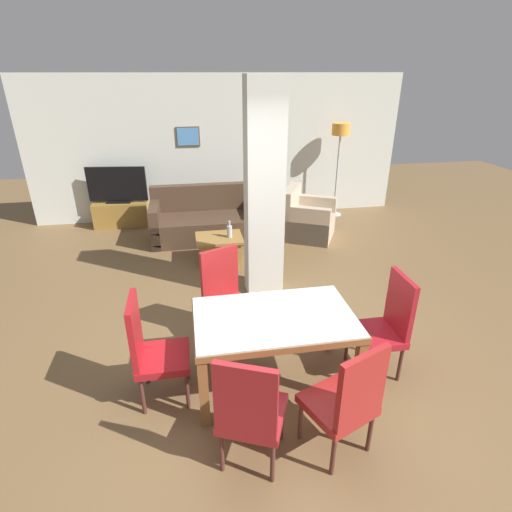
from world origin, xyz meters
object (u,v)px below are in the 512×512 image
object	(u,v)px
dining_chair_far_left	(225,294)
dining_chair_near_left	(250,410)
floor_lamp	(340,138)
armchair	(306,221)
tv_screen	(117,185)
dining_chair_near_right	(347,400)
dining_chair_head_left	(152,348)
dining_table	(274,331)
tv_stand	(121,214)
coffee_table	(220,249)
dining_chair_head_right	(386,323)
bottle	(230,231)
sofa	(207,221)

from	to	relation	value
dining_chair_far_left	dining_chair_near_left	bearing A→B (deg)	66.09
dining_chair_far_left	floor_lamp	world-z (taller)	floor_lamp
armchair	tv_screen	bearing A→B (deg)	-81.76
tv_screen	dining_chair_far_left	bearing A→B (deg)	119.47
dining_chair_near_right	tv_screen	world-z (taller)	tv_screen
dining_chair_head_left	armchair	distance (m)	4.31
dining_table	floor_lamp	xyz separation A→B (m)	(2.28, 4.60, 0.96)
tv_stand	coffee_table	bearing A→B (deg)	-49.30
floor_lamp	coffee_table	bearing A→B (deg)	-143.63
dining_chair_far_left	dining_chair_near_right	world-z (taller)	same
dining_chair_far_left	armchair	bearing A→B (deg)	-146.06
dining_chair_head_left	dining_chair_head_right	distance (m)	2.18
dining_chair_head_left	coffee_table	bearing A→B (deg)	163.13
dining_chair_head_left	tv_stand	bearing A→B (deg)	-169.40
tv_screen	dining_table	bearing A→B (deg)	119.73
dining_table	dining_chair_head_left	bearing A→B (deg)	180.00
dining_chair_near_left	armchair	world-z (taller)	dining_chair_near_left
bottle	tv_screen	distance (m)	2.76
tv_stand	floor_lamp	size ratio (longest dim) A/B	0.55
dining_chair_head_right	coffee_table	distance (m)	3.06
dining_chair_head_right	armchair	distance (m)	3.56
bottle	tv_stand	distance (m)	2.77
dining_chair_far_left	tv_screen	world-z (taller)	tv_screen
sofa	bottle	size ratio (longest dim) A/B	7.46
sofa	armchair	xyz separation A→B (m)	(1.74, -0.28, 0.01)
dining_table	sofa	world-z (taller)	sofa
coffee_table	floor_lamp	size ratio (longest dim) A/B	0.39
dining_chair_head_left	floor_lamp	distance (m)	5.79
dining_chair_head_right	dining_chair_near_right	size ratio (longest dim) A/B	1.00
dining_chair_head_right	floor_lamp	size ratio (longest dim) A/B	0.56
dining_chair_head_left	tv_stand	distance (m)	4.80
dining_table	tv_screen	distance (m)	5.11
dining_chair_far_left	floor_lamp	size ratio (longest dim) A/B	0.56
armchair	floor_lamp	size ratio (longest dim) A/B	0.63
armchair	tv_stand	xyz separation A→B (m)	(-3.33, 1.17, -0.07)
dining_chair_head_left	dining_chair_head_right	bearing A→B (deg)	90.00
dining_chair_near_right	tv_stand	distance (m)	6.05
dining_chair_near_right	armchair	size ratio (longest dim) A/B	0.90
bottle	dining_chair_far_left	bearing A→B (deg)	-97.79
dining_chair_head_left	bottle	size ratio (longest dim) A/B	4.00
dining_table	tv_stand	distance (m)	5.12
dining_chair_head_left	tv_stand	xyz separation A→B (m)	(-0.88, 4.71, -0.31)
dining_chair_far_left	tv_stand	world-z (taller)	dining_chair_far_left
coffee_table	sofa	bearing A→B (deg)	96.40
dining_chair_far_left	dining_chair_near_right	distance (m)	1.82
bottle	tv_screen	world-z (taller)	tv_screen
dining_table	dining_chair_far_left	size ratio (longest dim) A/B	1.40
tv_stand	dining_table	bearing A→B (deg)	-67.32
dining_chair_near_left	bottle	world-z (taller)	dining_chair_near_left
bottle	floor_lamp	xyz separation A→B (m)	(2.39, 1.91, 1.01)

